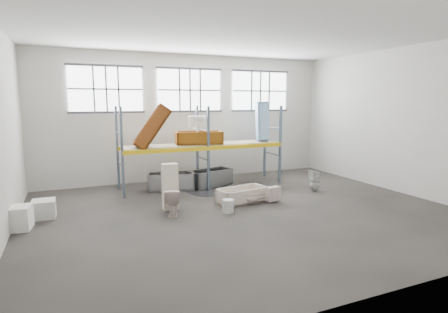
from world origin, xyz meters
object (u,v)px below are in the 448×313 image
toilet_white (315,181)px  steel_tub_left (171,181)px  steel_tub_right (210,178)px  bucket (228,206)px  toilet_beige (173,201)px  cistern_tall (170,187)px  blue_tub_upright (262,121)px  carton_near (16,218)px  rust_tub_flat (199,138)px  bathtub_beige (242,195)px

toilet_white → steel_tub_left: bearing=-119.5°
toilet_white → steel_tub_right: (-3.09, 2.29, -0.07)m
bucket → toilet_beige: bearing=162.8°
cistern_tall → blue_tub_upright: bearing=31.0°
steel_tub_right → carton_near: bearing=-157.7°
blue_tub_upright → carton_near: bearing=-162.8°
rust_tub_flat → carton_near: bearing=-155.4°
carton_near → cistern_tall: bearing=2.2°
cistern_tall → toilet_beige: bearing=-95.4°
toilet_white → steel_tub_left: (-4.61, 2.31, -0.08)m
cistern_tall → toilet_white: bearing=2.9°
steel_tub_left → carton_near: steel_tub_left is taller
steel_tub_left → rust_tub_flat: (1.14, 0.10, 1.52)m
bathtub_beige → carton_near: (-6.25, 0.01, 0.07)m
toilet_white → rust_tub_flat: rust_tub_flat is taller
steel_tub_left → bucket: 3.44m
bathtub_beige → steel_tub_right: bearing=82.7°
toilet_beige → toilet_white: bearing=-154.3°
cistern_tall → rust_tub_flat: 3.27m
bucket → rust_tub_flat: bearing=84.1°
toilet_beige → blue_tub_upright: 5.75m
cistern_tall → bucket: 1.80m
cistern_tall → steel_tub_right: bearing=49.6°
toilet_beige → blue_tub_upright: (4.50, 2.96, 2.02)m
cistern_tall → blue_tub_upright: blue_tub_upright is taller
toilet_beige → blue_tub_upright: size_ratio=0.50×
bathtub_beige → steel_tub_right: steel_tub_right is taller
rust_tub_flat → bucket: 3.84m
steel_tub_right → carton_near: (-6.14, -2.52, -0.01)m
rust_tub_flat → blue_tub_upright: 2.70m
toilet_white → carton_near: bearing=-91.5°
steel_tub_left → carton_near: bearing=-151.3°
carton_near → steel_tub_left: bearing=28.7°
bathtub_beige → steel_tub_left: size_ratio=0.96×
bathtub_beige → carton_near: size_ratio=2.27×
rust_tub_flat → carton_near: rust_tub_flat is taller
bathtub_beige → toilet_beige: (-2.34, -0.34, 0.15)m
steel_tub_right → rust_tub_flat: size_ratio=0.98×
toilet_beige → carton_near: 3.93m
bathtub_beige → toilet_beige: toilet_beige is taller
toilet_beige → blue_tub_upright: blue_tub_upright is taller
carton_near → toilet_beige: bearing=-5.1°
carton_near → toilet_white: bearing=1.4°
rust_tub_flat → bucket: size_ratio=4.47×
rust_tub_flat → toilet_white: bearing=-34.8°
steel_tub_left → bucket: (0.78, -3.35, -0.11)m
blue_tub_upright → bucket: (-2.99, -3.42, -2.20)m
rust_tub_flat → blue_tub_upright: size_ratio=1.13×
carton_near → rust_tub_flat: bearing=24.6°
cistern_tall → toilet_white: cistern_tall is taller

